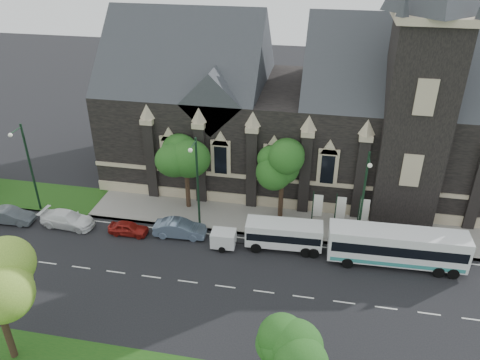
% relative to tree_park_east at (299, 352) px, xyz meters
% --- Properties ---
extents(ground, '(160.00, 160.00, 0.00)m').
position_rel_tree_park_east_xyz_m(ground, '(-6.18, 9.32, -4.62)').
color(ground, black).
rests_on(ground, ground).
extents(sidewalk, '(80.00, 5.00, 0.15)m').
position_rel_tree_park_east_xyz_m(sidewalk, '(-6.18, 18.82, -4.54)').
color(sidewalk, gray).
rests_on(sidewalk, ground).
extents(museum, '(40.00, 17.70, 29.90)m').
position_rel_tree_park_east_xyz_m(museum, '(-1.06, 28.10, 3.55)').
color(museum, black).
rests_on(museum, ground).
extents(tree_park_east, '(3.40, 3.40, 6.28)m').
position_rel_tree_park_east_xyz_m(tree_park_east, '(0.00, 0.00, 0.00)').
color(tree_park_east, black).
rests_on(tree_park_east, ground).
extents(tree_walk_right, '(4.08, 4.08, 7.80)m').
position_rel_tree_park_east_xyz_m(tree_walk_right, '(-2.96, 20.04, 1.20)').
color(tree_walk_right, black).
rests_on(tree_walk_right, ground).
extents(tree_walk_left, '(3.91, 3.91, 7.64)m').
position_rel_tree_park_east_xyz_m(tree_walk_left, '(-11.97, 20.03, 1.12)').
color(tree_walk_left, black).
rests_on(tree_walk_left, ground).
extents(street_lamp_near, '(0.36, 1.88, 9.00)m').
position_rel_tree_park_east_xyz_m(street_lamp_near, '(3.82, 16.42, 0.49)').
color(street_lamp_near, black).
rests_on(street_lamp_near, ground).
extents(street_lamp_mid, '(0.36, 1.88, 9.00)m').
position_rel_tree_park_east_xyz_m(street_lamp_mid, '(-10.18, 16.42, 0.49)').
color(street_lamp_mid, black).
rests_on(street_lamp_mid, ground).
extents(street_lamp_far, '(0.36, 1.88, 9.00)m').
position_rel_tree_park_east_xyz_m(street_lamp_far, '(-26.18, 16.42, 0.49)').
color(street_lamp_far, black).
rests_on(street_lamp_far, ground).
extents(banner_flag_left, '(0.90, 0.10, 4.00)m').
position_rel_tree_park_east_xyz_m(banner_flag_left, '(0.11, 18.32, -2.24)').
color(banner_flag_left, black).
rests_on(banner_flag_left, ground).
extents(banner_flag_center, '(0.90, 0.10, 4.00)m').
position_rel_tree_park_east_xyz_m(banner_flag_center, '(2.11, 18.32, -2.24)').
color(banner_flag_center, black).
rests_on(banner_flag_center, ground).
extents(banner_flag_right, '(0.90, 0.10, 4.00)m').
position_rel_tree_park_east_xyz_m(banner_flag_right, '(4.11, 18.32, -2.24)').
color(banner_flag_right, black).
rests_on(banner_flag_right, ground).
extents(tour_coach, '(10.92, 2.80, 3.17)m').
position_rel_tree_park_east_xyz_m(tour_coach, '(6.82, 14.69, -2.89)').
color(tour_coach, white).
rests_on(tour_coach, ground).
extents(shuttle_bus, '(6.52, 2.57, 2.48)m').
position_rel_tree_park_east_xyz_m(shuttle_bus, '(-2.32, 15.12, -3.17)').
color(shuttle_bus, white).
rests_on(shuttle_bus, ground).
extents(box_trailer, '(3.01, 1.77, 1.59)m').
position_rel_tree_park_east_xyz_m(box_trailer, '(-7.40, 14.20, -3.71)').
color(box_trailer, silver).
rests_on(box_trailer, ground).
extents(sedan, '(4.74, 1.87, 1.53)m').
position_rel_tree_park_east_xyz_m(sedan, '(-11.56, 15.10, -3.85)').
color(sedan, slate).
rests_on(sedan, ground).
extents(car_far_red, '(3.57, 1.45, 1.22)m').
position_rel_tree_park_east_xyz_m(car_far_red, '(-16.18, 14.50, -4.01)').
color(car_far_red, maroon).
rests_on(car_far_red, ground).
extents(car_far_white, '(5.14, 2.35, 1.46)m').
position_rel_tree_park_east_xyz_m(car_far_white, '(-22.15, 14.64, -3.89)').
color(car_far_white, white).
rests_on(car_far_white, ground).
extents(car_far_grey, '(4.40, 1.67, 1.43)m').
position_rel_tree_park_east_xyz_m(car_far_grey, '(-27.66, 14.18, -3.90)').
color(car_far_grey, '#4A5157').
rests_on(car_far_grey, ground).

